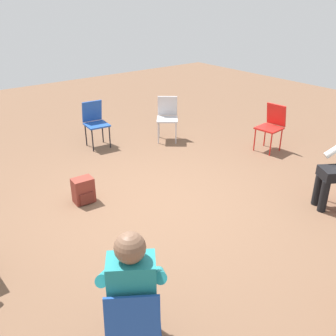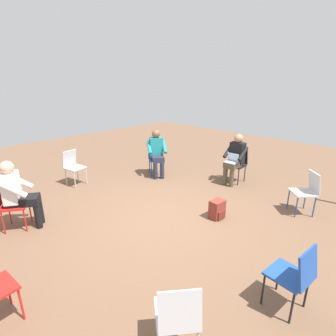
{
  "view_description": "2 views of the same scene",
  "coord_description": "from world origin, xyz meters",
  "px_view_note": "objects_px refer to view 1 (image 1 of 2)",
  "views": [
    {
      "loc": [
        3.63,
        -2.61,
        2.68
      ],
      "look_at": [
        0.3,
        -0.02,
        0.69
      ],
      "focal_mm": 40.0,
      "sensor_mm": 36.0,
      "label": 1
    },
    {
      "loc": [
        -3.14,
        3.05,
        2.52
      ],
      "look_at": [
        0.14,
        -0.26,
        0.91
      ],
      "focal_mm": 28.0,
      "sensor_mm": 36.0,
      "label": 2
    }
  ],
  "objects_px": {
    "chair_northwest": "(167,115)",
    "backpack_near_laptop_user": "(83,192)",
    "chair_north": "(272,124)",
    "chair_southeast": "(134,325)",
    "person_in_teal": "(133,288)",
    "chair_west": "(95,121)"
  },
  "relations": [
    {
      "from": "chair_northwest",
      "to": "backpack_near_laptop_user",
      "type": "bearing_deg",
      "value": 65.8
    },
    {
      "from": "chair_northwest",
      "to": "chair_north",
      "type": "distance_m",
      "value": 1.98
    },
    {
      "from": "chair_southeast",
      "to": "backpack_near_laptop_user",
      "type": "height_order",
      "value": "chair_southeast"
    },
    {
      "from": "chair_northwest",
      "to": "chair_north",
      "type": "bearing_deg",
      "value": 164.87
    },
    {
      "from": "chair_southeast",
      "to": "person_in_teal",
      "type": "relative_size",
      "value": 0.69
    },
    {
      "from": "chair_west",
      "to": "chair_north",
      "type": "relative_size",
      "value": 1.0
    },
    {
      "from": "chair_north",
      "to": "chair_northwest",
      "type": "bearing_deg",
      "value": 29.9
    },
    {
      "from": "chair_west",
      "to": "chair_northwest",
      "type": "distance_m",
      "value": 1.4
    },
    {
      "from": "chair_northwest",
      "to": "backpack_near_laptop_user",
      "type": "height_order",
      "value": "chair_northwest"
    },
    {
      "from": "chair_north",
      "to": "backpack_near_laptop_user",
      "type": "relative_size",
      "value": 2.36
    },
    {
      "from": "backpack_near_laptop_user",
      "to": "chair_southeast",
      "type": "bearing_deg",
      "value": -18.27
    },
    {
      "from": "chair_west",
      "to": "person_in_teal",
      "type": "bearing_deg",
      "value": 71.55
    },
    {
      "from": "person_in_teal",
      "to": "chair_southeast",
      "type": "bearing_deg",
      "value": -90.0
    },
    {
      "from": "chair_northwest",
      "to": "chair_southeast",
      "type": "bearing_deg",
      "value": 88.35
    },
    {
      "from": "chair_southeast",
      "to": "chair_northwest",
      "type": "relative_size",
      "value": 1.0
    },
    {
      "from": "chair_northwest",
      "to": "backpack_near_laptop_user",
      "type": "relative_size",
      "value": 2.36
    },
    {
      "from": "person_in_teal",
      "to": "backpack_near_laptop_user",
      "type": "bearing_deg",
      "value": 106.16
    },
    {
      "from": "chair_west",
      "to": "chair_northwest",
      "type": "xyz_separation_m",
      "value": [
        0.56,
        1.28,
        0.0
      ]
    },
    {
      "from": "chair_northwest",
      "to": "chair_north",
      "type": "relative_size",
      "value": 1.0
    },
    {
      "from": "chair_north",
      "to": "chair_southeast",
      "type": "bearing_deg",
      "value": 110.77
    },
    {
      "from": "chair_west",
      "to": "chair_north",
      "type": "distance_m",
      "value": 3.26
    },
    {
      "from": "chair_southeast",
      "to": "chair_north",
      "type": "xyz_separation_m",
      "value": [
        -2.26,
        4.47,
        0.0
      ]
    }
  ]
}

